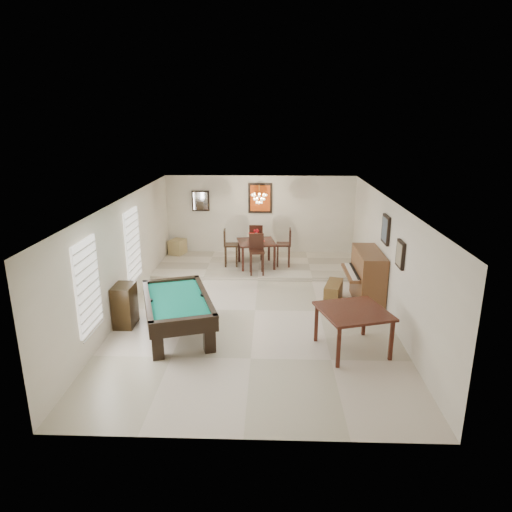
# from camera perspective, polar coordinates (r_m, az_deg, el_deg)

# --- Properties ---
(ground_plane) EXTENTS (6.00, 9.00, 0.02)m
(ground_plane) POSITION_cam_1_polar(r_m,az_deg,el_deg) (10.77, -0.11, -6.84)
(ground_plane) COLOR beige
(wall_back) EXTENTS (6.00, 0.04, 2.60)m
(wall_back) POSITION_cam_1_polar(r_m,az_deg,el_deg) (14.68, 0.53, 4.97)
(wall_back) COLOR silver
(wall_back) RESTS_ON ground_plane
(wall_front) EXTENTS (6.00, 0.04, 2.60)m
(wall_front) POSITION_cam_1_polar(r_m,az_deg,el_deg) (6.16, -1.69, -12.47)
(wall_front) COLOR silver
(wall_front) RESTS_ON ground_plane
(wall_left) EXTENTS (0.04, 9.00, 2.60)m
(wall_left) POSITION_cam_1_polar(r_m,az_deg,el_deg) (10.85, -16.16, 0.00)
(wall_left) COLOR silver
(wall_left) RESTS_ON ground_plane
(wall_right) EXTENTS (0.04, 9.00, 2.60)m
(wall_right) POSITION_cam_1_polar(r_m,az_deg,el_deg) (10.64, 16.24, -0.32)
(wall_right) COLOR silver
(wall_right) RESTS_ON ground_plane
(ceiling) EXTENTS (6.00, 9.00, 0.04)m
(ceiling) POSITION_cam_1_polar(r_m,az_deg,el_deg) (10.02, -0.12, 6.96)
(ceiling) COLOR white
(ceiling) RESTS_ON wall_back
(dining_step) EXTENTS (6.00, 2.50, 0.12)m
(dining_step) POSITION_cam_1_polar(r_m,az_deg,el_deg) (13.79, 0.38, -1.15)
(dining_step) COLOR beige
(dining_step) RESTS_ON ground_plane
(window_left_front) EXTENTS (0.06, 1.00, 1.70)m
(window_left_front) POSITION_cam_1_polar(r_m,az_deg,el_deg) (8.85, -20.31, -3.50)
(window_left_front) COLOR white
(window_left_front) RESTS_ON wall_left
(window_left_rear) EXTENTS (0.06, 1.00, 1.70)m
(window_left_rear) POSITION_cam_1_polar(r_m,az_deg,el_deg) (11.36, -15.15, 1.36)
(window_left_rear) COLOR white
(window_left_rear) RESTS_ON wall_left
(pool_table) EXTENTS (1.93, 2.62, 0.78)m
(pool_table) POSITION_cam_1_polar(r_m,az_deg,el_deg) (9.66, -9.74, -7.42)
(pool_table) COLOR black
(pool_table) RESTS_ON ground_plane
(square_table) EXTENTS (1.51, 1.51, 0.84)m
(square_table) POSITION_cam_1_polar(r_m,az_deg,el_deg) (9.05, 11.95, -9.06)
(square_table) COLOR #37160D
(square_table) RESTS_ON ground_plane
(upright_piano) EXTENTS (0.88, 1.56, 1.30)m
(upright_piano) POSITION_cam_1_polar(r_m,az_deg,el_deg) (11.27, 13.03, -2.59)
(upright_piano) COLOR brown
(upright_piano) RESTS_ON ground_plane
(piano_bench) EXTENTS (0.57, 0.95, 0.49)m
(piano_bench) POSITION_cam_1_polar(r_m,az_deg,el_deg) (11.31, 9.64, -4.52)
(piano_bench) COLOR brown
(piano_bench) RESTS_ON ground_plane
(apothecary_chest) EXTENTS (0.41, 0.61, 0.92)m
(apothecary_chest) POSITION_cam_1_polar(r_m,az_deg,el_deg) (10.26, -16.08, -5.95)
(apothecary_chest) COLOR black
(apothecary_chest) RESTS_ON ground_plane
(dining_table) EXTENTS (1.23, 1.23, 0.87)m
(dining_table) POSITION_cam_1_polar(r_m,az_deg,el_deg) (13.43, 0.04, 0.57)
(dining_table) COLOR black
(dining_table) RESTS_ON dining_step
(flower_vase) EXTENTS (0.17, 0.17, 0.25)m
(flower_vase) POSITION_cam_1_polar(r_m,az_deg,el_deg) (13.29, 0.04, 2.89)
(flower_vase) COLOR #AD0E15
(flower_vase) RESTS_ON dining_table
(dining_chair_south) EXTENTS (0.46, 0.46, 1.12)m
(dining_chair_south) POSITION_cam_1_polar(r_m,az_deg,el_deg) (12.68, 0.10, 0.17)
(dining_chair_south) COLOR black
(dining_chair_south) RESTS_ON dining_step
(dining_chair_north) EXTENTS (0.41, 0.41, 1.11)m
(dining_chair_north) POSITION_cam_1_polar(r_m,az_deg,el_deg) (14.09, 0.02, 1.84)
(dining_chair_north) COLOR black
(dining_chair_north) RESTS_ON dining_step
(dining_chair_west) EXTENTS (0.43, 0.43, 1.09)m
(dining_chair_west) POSITION_cam_1_polar(r_m,az_deg,el_deg) (13.44, -3.14, 1.04)
(dining_chair_west) COLOR black
(dining_chair_west) RESTS_ON dining_step
(dining_chair_east) EXTENTS (0.42, 0.42, 1.13)m
(dining_chair_east) POSITION_cam_1_polar(r_m,az_deg,el_deg) (13.43, 3.45, 1.10)
(dining_chair_east) COLOR black
(dining_chair_east) RESTS_ON dining_step
(corner_bench) EXTENTS (0.56, 0.63, 0.47)m
(corner_bench) POSITION_cam_1_polar(r_m,az_deg,el_deg) (14.89, -9.78, 1.14)
(corner_bench) COLOR tan
(corner_bench) RESTS_ON dining_step
(chandelier) EXTENTS (0.44, 0.44, 0.60)m
(chandelier) POSITION_cam_1_polar(r_m,az_deg,el_deg) (13.24, 0.39, 7.63)
(chandelier) COLOR #FFE5B2
(chandelier) RESTS_ON ceiling
(back_painting) EXTENTS (0.75, 0.06, 0.95)m
(back_painting) POSITION_cam_1_polar(r_m,az_deg,el_deg) (14.53, 0.53, 7.25)
(back_painting) COLOR #D84C14
(back_painting) RESTS_ON wall_back
(back_mirror) EXTENTS (0.55, 0.06, 0.65)m
(back_mirror) POSITION_cam_1_polar(r_m,az_deg,el_deg) (14.72, -6.94, 6.86)
(back_mirror) COLOR white
(back_mirror) RESTS_ON wall_back
(right_picture_upper) EXTENTS (0.06, 0.55, 0.65)m
(right_picture_upper) POSITION_cam_1_polar(r_m,az_deg,el_deg) (10.76, 15.92, 3.20)
(right_picture_upper) COLOR slate
(right_picture_upper) RESTS_ON wall_right
(right_picture_lower) EXTENTS (0.06, 0.45, 0.55)m
(right_picture_lower) POSITION_cam_1_polar(r_m,az_deg,el_deg) (9.60, 17.60, 0.20)
(right_picture_lower) COLOR gray
(right_picture_lower) RESTS_ON wall_right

